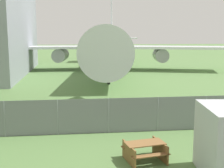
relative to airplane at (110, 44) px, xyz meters
name	(u,v)px	position (x,y,z in m)	size (l,w,h in m)	color
perimeter_fence	(108,116)	(-2.89, -24.86, -2.67)	(56.07, 0.07, 1.78)	gray
airplane	(110,44)	(0.00, 0.00, 0.00)	(31.17, 39.06, 11.48)	silver
picnic_bench_near_cabin	(145,150)	(-1.83, -28.52, -3.09)	(1.77, 1.66, 0.76)	brown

